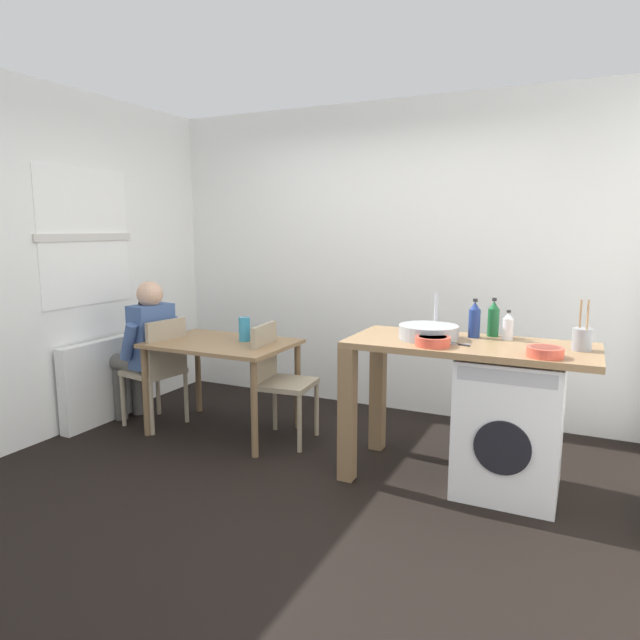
% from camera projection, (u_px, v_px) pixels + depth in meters
% --- Properties ---
extents(ground_plane, '(5.46, 5.46, 0.00)m').
position_uv_depth(ground_plane, '(298.00, 481.00, 3.64)').
color(ground_plane, black).
extents(wall_back, '(4.60, 0.10, 2.70)m').
position_uv_depth(wall_back, '(389.00, 259.00, 4.98)').
color(wall_back, white).
rests_on(wall_back, ground_plane).
extents(wall_window_side, '(0.12, 3.80, 2.70)m').
position_uv_depth(wall_window_side, '(51.00, 263.00, 4.34)').
color(wall_window_side, white).
rests_on(wall_window_side, ground_plane).
extents(radiator, '(0.10, 0.80, 0.70)m').
position_uv_depth(radiator, '(101.00, 382.00, 4.71)').
color(radiator, white).
rests_on(radiator, ground_plane).
extents(dining_table, '(1.10, 0.76, 0.74)m').
position_uv_depth(dining_table, '(222.00, 354.00, 4.44)').
color(dining_table, olive).
rests_on(dining_table, ground_plane).
extents(chair_person_seat, '(0.46, 0.46, 0.90)m').
position_uv_depth(chair_person_seat, '(159.00, 366.00, 4.59)').
color(chair_person_seat, gray).
rests_on(chair_person_seat, ground_plane).
extents(chair_opposite, '(0.44, 0.44, 0.90)m').
position_uv_depth(chair_opposite, '(277.00, 376.00, 4.29)').
color(chair_opposite, gray).
rests_on(chair_opposite, ground_plane).
extents(seated_person, '(0.53, 0.53, 1.20)m').
position_uv_depth(seated_person, '(145.00, 344.00, 4.66)').
color(seated_person, '#595651').
rests_on(seated_person, ground_plane).
extents(kitchen_counter, '(1.50, 0.68, 0.92)m').
position_uv_depth(kitchen_counter, '(435.00, 364.00, 3.61)').
color(kitchen_counter, olive).
rests_on(kitchen_counter, ground_plane).
extents(washing_machine, '(0.60, 0.61, 0.86)m').
position_uv_depth(washing_machine, '(509.00, 424.00, 3.46)').
color(washing_machine, white).
rests_on(washing_machine, ground_plane).
extents(sink_basin, '(0.38, 0.38, 0.09)m').
position_uv_depth(sink_basin, '(428.00, 332.00, 3.60)').
color(sink_basin, '#9EA0A5').
rests_on(sink_basin, kitchen_counter).
extents(tap, '(0.02, 0.02, 0.28)m').
position_uv_depth(tap, '(436.00, 314.00, 3.74)').
color(tap, '#B2B2B7').
rests_on(tap, kitchen_counter).
extents(bottle_tall_green, '(0.08, 0.08, 0.25)m').
position_uv_depth(bottle_tall_green, '(474.00, 320.00, 3.64)').
color(bottle_tall_green, navy).
rests_on(bottle_tall_green, kitchen_counter).
extents(bottle_squat_brown, '(0.07, 0.07, 0.25)m').
position_uv_depth(bottle_squat_brown, '(493.00, 319.00, 3.68)').
color(bottle_squat_brown, '#19592D').
rests_on(bottle_squat_brown, kitchen_counter).
extents(bottle_clear_small, '(0.07, 0.07, 0.19)m').
position_uv_depth(bottle_clear_small, '(508.00, 326.00, 3.57)').
color(bottle_clear_small, silver).
rests_on(bottle_clear_small, kitchen_counter).
extents(mixing_bowl, '(0.21, 0.21, 0.06)m').
position_uv_depth(mixing_bowl, '(433.00, 341.00, 3.39)').
color(mixing_bowl, '#D84C38').
rests_on(mixing_bowl, kitchen_counter).
extents(utensil_crock, '(0.11, 0.11, 0.30)m').
position_uv_depth(utensil_crock, '(582.00, 339.00, 3.26)').
color(utensil_crock, gray).
rests_on(utensil_crock, kitchen_counter).
extents(colander, '(0.20, 0.20, 0.06)m').
position_uv_depth(colander, '(545.00, 351.00, 3.10)').
color(colander, '#D84C38').
rests_on(colander, kitchen_counter).
extents(vase, '(0.09, 0.09, 0.19)m').
position_uv_depth(vase, '(244.00, 329.00, 4.43)').
color(vase, teal).
rests_on(vase, dining_table).
extents(scissors, '(0.15, 0.06, 0.01)m').
position_uv_depth(scissors, '(458.00, 344.00, 3.42)').
color(scissors, '#B2B2B7').
rests_on(scissors, kitchen_counter).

